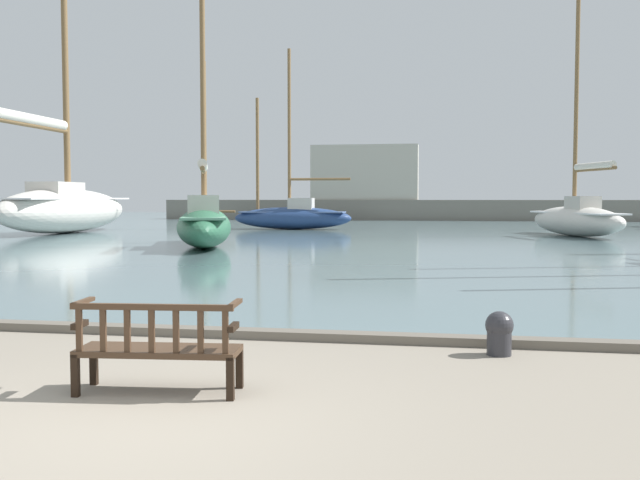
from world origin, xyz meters
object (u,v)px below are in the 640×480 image
object	(u,v)px
sailboat_far_starboard	(64,206)
mooring_bollard	(499,332)
park_bench	(158,346)
sailboat_nearest_port	(292,215)
sailboat_distant_harbor	(204,222)
sailboat_nearest_starboard	(577,217)

from	to	relation	value
sailboat_far_starboard	mooring_bollard	bearing A→B (deg)	-51.68
mooring_bollard	park_bench	bearing A→B (deg)	-145.89
sailboat_nearest_port	sailboat_distant_harbor	world-z (taller)	sailboat_nearest_port
park_bench	sailboat_nearest_starboard	world-z (taller)	sailboat_nearest_starboard
sailboat_nearest_port	sailboat_distant_harbor	bearing A→B (deg)	-90.49
sailboat_nearest_starboard	mooring_bollard	world-z (taller)	sailboat_nearest_starboard
park_bench	mooring_bollard	size ratio (longest dim) A/B	3.01
sailboat_distant_harbor	mooring_bollard	bearing A→B (deg)	-60.30
sailboat_far_starboard	mooring_bollard	world-z (taller)	sailboat_far_starboard
sailboat_nearest_starboard	mooring_bollard	bearing A→B (deg)	-101.73
park_bench	sailboat_nearest_port	distance (m)	35.27
sailboat_far_starboard	sailboat_nearest_port	distance (m)	12.74
park_bench	sailboat_nearest_port	bearing A→B (deg)	99.93
sailboat_distant_harbor	mooring_bollard	world-z (taller)	sailboat_distant_harbor
sailboat_nearest_starboard	sailboat_far_starboard	xyz separation A→B (m)	(-26.25, -1.33, 0.53)
mooring_bollard	sailboat_nearest_starboard	bearing A→B (deg)	78.27
sailboat_far_starboard	sailboat_distant_harbor	distance (m)	14.18
sailboat_distant_harbor	mooring_bollard	distance (m)	19.54
mooring_bollard	sailboat_nearest_port	bearing A→B (deg)	106.42
sailboat_far_starboard	mooring_bollard	xyz separation A→B (m)	(20.57, -26.03, -1.24)
park_bench	mooring_bollard	xyz separation A→B (m)	(3.46, 2.34, -0.18)
sailboat_far_starboard	sailboat_distant_harbor	bearing A→B (deg)	-39.76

